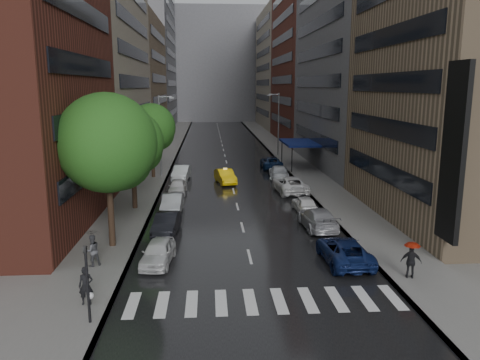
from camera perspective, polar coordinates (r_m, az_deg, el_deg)
ground at (r=25.00m, az=2.01°, el=-12.57°), size 220.00×220.00×0.00m
road at (r=73.46m, az=-1.97°, el=3.46°), size 14.00×140.00×0.01m
sidewalk_left at (r=73.71m, az=-9.00°, el=3.41°), size 4.00×140.00×0.15m
sidewalk_right at (r=74.29m, az=4.99°, el=3.57°), size 4.00×140.00×0.15m
crosswalk at (r=23.21m, az=3.04°, el=-14.52°), size 13.15×2.80×0.01m
buildings_left at (r=82.68m, az=-13.10°, el=15.17°), size 8.00×108.00×38.00m
buildings_right at (r=81.45m, az=8.75°, el=14.72°), size 8.05×109.10×36.00m
building_far at (r=140.86m, az=-2.99°, el=13.78°), size 40.00×14.00×32.00m
tree_near at (r=29.80m, az=-15.91°, el=4.35°), size 6.15×6.15×9.81m
tree_mid at (r=39.12m, az=-13.01°, el=4.49°), size 5.17×5.17×8.24m
tree_far at (r=52.50m, az=-10.72°, el=6.33°), size 5.21×5.21×8.31m
taxi at (r=49.49m, az=-1.81°, el=0.44°), size 2.41×4.74×1.49m
parked_cars_left at (r=39.77m, az=-8.10°, el=-2.42°), size 2.07×29.53×1.54m
parked_cars_right at (r=43.26m, az=6.60°, el=-1.22°), size 3.14×37.20×1.61m
ped_bag_walker at (r=23.34m, az=-18.24°, el=-12.22°), size 0.71×0.51×1.81m
ped_black_umbrella at (r=27.76m, az=-17.62°, el=-7.59°), size 1.12×1.08×2.09m
ped_red_umbrella at (r=26.51m, az=20.17°, el=-8.78°), size 1.14×0.82×2.01m
traffic_light at (r=21.18m, az=-18.14°, el=-11.17°), size 0.18×0.15×3.45m
street_lamp_left at (r=53.25m, az=-9.64°, el=5.58°), size 1.74×0.22×9.00m
street_lamp_right at (r=68.67m, az=4.64°, el=6.98°), size 1.74×0.22×9.00m
awning at (r=59.25m, az=7.25°, el=4.52°), size 4.00×8.00×3.12m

